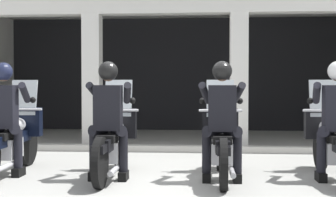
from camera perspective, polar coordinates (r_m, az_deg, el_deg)
name	(u,v)px	position (r m, az deg, el deg)	size (l,w,h in m)	color
ground_plane	(178,149)	(9.49, 1.22, -6.03)	(80.00, 80.00, 0.00)	#999993
station_building	(172,52)	(11.75, 0.52, 5.60)	(9.90, 4.43, 3.27)	black
kerb_strip	(162,148)	(9.08, -0.68, -6.00)	(9.40, 0.24, 0.12)	#B7B5AD
motorcycle_far_left	(13,138)	(7.29, -18.09, -4.51)	(0.62, 2.04, 1.35)	black
police_officer_far_left	(4,109)	(7.00, -19.03, -1.19)	(0.63, 0.61, 1.58)	black
motorcycle_center_left	(113,140)	(6.70, -6.62, -4.98)	(0.62, 2.04, 1.35)	black
police_officer_center_left	(109,110)	(6.39, -7.13, -1.38)	(0.63, 0.61, 1.58)	black
motorcycle_center_right	(221,141)	(6.58, 6.40, -5.11)	(0.62, 2.04, 1.35)	black
police_officer_center_right	(222,110)	(6.26, 6.49, -1.44)	(0.63, 0.61, 1.58)	black
motorcycle_far_right	(331,141)	(6.93, 18.95, -4.85)	(0.62, 2.04, 1.35)	black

